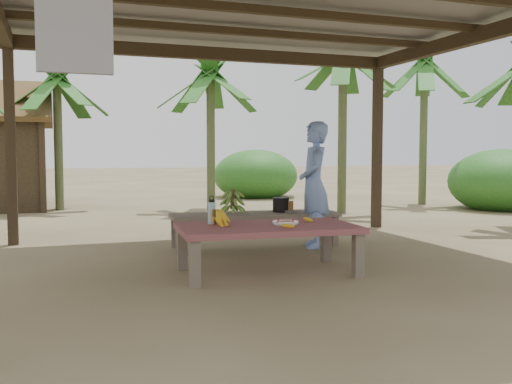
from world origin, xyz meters
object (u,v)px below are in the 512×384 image
object	(u,v)px
work_table	(267,231)
woman	(314,185)
plate	(285,223)
ripe_banana_bunch	(214,217)
cooking_pot	(281,205)
water_flask	(212,212)
bench	(255,217)

from	to	relation	value
work_table	woman	size ratio (longest dim) A/B	1.13
plate	work_table	bearing A→B (deg)	177.83
ripe_banana_bunch	cooking_pot	distance (m)	1.94
water_flask	woman	xyz separation A→B (m)	(1.65, 1.03, 0.20)
ripe_banana_bunch	cooking_pot	bearing A→B (deg)	47.74
ripe_banana_bunch	plate	distance (m)	0.74
plate	ripe_banana_bunch	bearing A→B (deg)	167.59
ripe_banana_bunch	cooking_pot	size ratio (longest dim) A/B	1.36
bench	woman	xyz separation A→B (m)	(0.72, -0.27, 0.43)
woman	water_flask	bearing A→B (deg)	-39.99
bench	plate	bearing A→B (deg)	-93.91
bench	water_flask	xyz separation A→B (m)	(-0.93, -1.30, 0.23)
plate	cooking_pot	bearing A→B (deg)	69.84
ripe_banana_bunch	water_flask	world-z (taller)	water_flask
ripe_banana_bunch	woman	distance (m)	2.05
bench	water_flask	bearing A→B (deg)	-121.66
water_flask	cooking_pot	size ratio (longest dim) A/B	1.36
cooking_pot	woman	world-z (taller)	woman
plate	water_flask	distance (m)	0.78
work_table	water_flask	world-z (taller)	water_flask
water_flask	cooking_pot	xyz separation A→B (m)	(1.29, 1.30, -0.08)
plate	cooking_pot	distance (m)	1.70
work_table	bench	bearing A→B (deg)	79.27
water_flask	ripe_banana_bunch	bearing A→B (deg)	-95.10
cooking_pot	plate	bearing A→B (deg)	-110.16
bench	plate	size ratio (longest dim) A/B	8.27
work_table	bench	distance (m)	1.64
plate	cooking_pot	size ratio (longest dim) A/B	1.24
cooking_pot	water_flask	bearing A→B (deg)	-134.94
ripe_banana_bunch	water_flask	bearing A→B (deg)	84.90
bench	ripe_banana_bunch	xyz separation A→B (m)	(-0.94, -1.44, 0.20)
plate	woman	xyz separation A→B (m)	(0.94, 1.33, 0.31)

